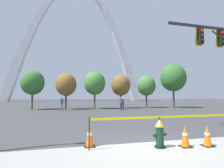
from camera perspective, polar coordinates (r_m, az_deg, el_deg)
ground_plane at (r=6.62m, az=10.23°, el=-18.81°), size 240.00×240.00×0.00m
fire_hydrant at (r=6.15m, az=15.44°, el=-15.41°), size 0.46×0.48×0.99m
caution_tape_barrier at (r=6.56m, az=17.33°, el=-12.47°), size 5.47×0.13×1.04m
traffic_cone_by_hydrant at (r=6.51m, az=22.98°, el=-15.56°), size 0.36×0.36×0.73m
traffic_cone_mid_sidewalk at (r=6.92m, az=28.93°, el=-14.68°), size 0.36×0.36×0.73m
traffic_cone_curb_edge at (r=6.11m, az=-7.35°, el=-16.64°), size 0.36×0.36×0.73m
monument_arch at (r=71.25m, az=-11.61°, el=11.89°), size 52.34×2.82×48.71m
tree_far_left at (r=24.88m, az=-24.70°, el=0.41°), size 2.94×2.94×5.14m
tree_left_mid at (r=23.82m, az=-14.90°, el=-0.20°), size 2.75×2.75×4.81m
tree_center_left at (r=24.07m, az=-5.71°, el=0.26°), size 2.96×2.96×5.18m
tree_center_right at (r=25.39m, az=2.92°, el=-0.39°), size 2.81×2.81×4.92m
tree_right_mid at (r=27.08m, az=11.25°, el=-0.57°), size 2.81×2.81×4.91m
tree_far_right at (r=27.96m, az=19.54°, el=1.97°), size 3.81×3.81×6.67m
pedestrian_walking_left at (r=22.98m, az=3.67°, el=-6.35°), size 0.33×0.39×1.59m
pedestrian_standing_center at (r=22.25m, az=-16.28°, el=-6.26°), size 0.39×0.36×1.59m
pedestrian_walking_right at (r=21.98m, az=2.99°, el=-6.45°), size 0.29×0.38×1.59m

